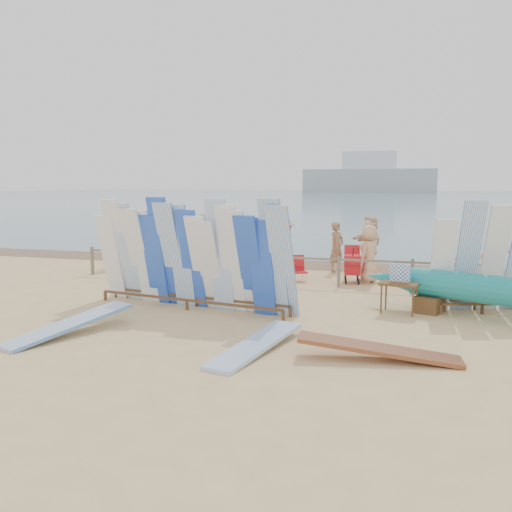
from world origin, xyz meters
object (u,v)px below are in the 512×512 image
(beachgoer_1, at_px, (207,246))
(flat_board_b, at_px, (256,350))
(flat_board_c, at_px, (379,360))
(beachgoer_2, at_px, (176,242))
(main_surfboard_rack, at_px, (191,259))
(beachgoer_9, at_px, (497,250))
(beachgoer_5, at_px, (370,242))
(vendor_table, at_px, (399,297))
(beachgoer_6, at_px, (369,254))
(flat_board_e, at_px, (70,335))
(stroller, at_px, (352,268))
(beach_chair_right, at_px, (298,274))
(beach_chair_left, at_px, (263,271))
(side_surfboard_rack, at_px, (482,262))
(beachgoer_11, at_px, (203,236))
(beachgoer_extra_1, at_px, (170,239))
(beachgoer_7, at_px, (337,247))
(beachgoer_8, at_px, (444,256))
(beachgoer_4, at_px, (273,244))

(beachgoer_1, bearing_deg, flat_board_b, 29.09)
(flat_board_c, bearing_deg, beachgoer_2, 36.67)
(main_surfboard_rack, distance_m, beachgoer_9, 10.27)
(beachgoer_5, bearing_deg, beachgoer_9, 54.06)
(vendor_table, bearing_deg, beachgoer_6, 115.40)
(vendor_table, relative_size, beachgoer_2, 0.60)
(flat_board_e, xyz_separation_m, stroller, (4.64, 7.24, 0.44))
(flat_board_b, height_order, beach_chair_right, beach_chair_right)
(flat_board_b, height_order, beach_chair_left, beach_chair_left)
(beach_chair_left, bearing_deg, main_surfboard_rack, -97.66)
(side_surfboard_rack, bearing_deg, beachgoer_2, 140.32)
(flat_board_c, height_order, beachgoer_2, beachgoer_2)
(beachgoer_11, bearing_deg, beachgoer_extra_1, 61.87)
(main_surfboard_rack, relative_size, beachgoer_1, 2.94)
(flat_board_c, relative_size, beachgoer_1, 1.51)
(beach_chair_left, xyz_separation_m, beachgoer_7, (2.02, 1.92, 0.59))
(flat_board_c, height_order, flat_board_b, flat_board_c)
(flat_board_b, height_order, beachgoer_11, beachgoer_11)
(beach_chair_right, height_order, beachgoer_extra_1, beachgoer_extra_1)
(main_surfboard_rack, distance_m, beach_chair_left, 4.53)
(flat_board_b, xyz_separation_m, beach_chair_right, (-0.74, 6.96, 0.23))
(beachgoer_7, distance_m, beachgoer_2, 5.47)
(beach_chair_right, bearing_deg, beachgoer_6, -17.92)
(beach_chair_right, bearing_deg, side_surfboard_rack, -56.96)
(beachgoer_1, bearing_deg, beach_chair_left, 75.10)
(stroller, bearing_deg, flat_board_c, -88.72)
(flat_board_e, height_order, beachgoer_1, beachgoer_1)
(beach_chair_left, xyz_separation_m, stroller, (2.75, 0.05, 0.20))
(flat_board_c, distance_m, beachgoer_1, 9.85)
(side_surfboard_rack, xyz_separation_m, stroller, (-3.23, 2.96, -0.73))
(beachgoer_8, distance_m, beachgoer_4, 5.66)
(beachgoer_8, height_order, beachgoer_4, beachgoer_4)
(side_surfboard_rack, xyz_separation_m, beachgoer_9, (1.06, 5.48, -0.35))
(beach_chair_left, relative_size, stroller, 0.75)
(flat_board_e, xyz_separation_m, beach_chair_right, (3.04, 7.04, 0.23))
(main_surfboard_rack, xyz_separation_m, beachgoer_7, (2.52, 6.33, -0.34))
(flat_board_e, relative_size, beach_chair_right, 3.48)
(beach_chair_left, xyz_separation_m, beach_chair_right, (1.15, -0.15, -0.01))
(side_surfboard_rack, distance_m, beachgoer_8, 3.22)
(vendor_table, bearing_deg, side_surfboard_rack, 29.97)
(flat_board_b, relative_size, beachgoer_2, 1.43)
(vendor_table, relative_size, beachgoer_1, 0.63)
(flat_board_c, bearing_deg, beachgoer_extra_1, 35.32)
(flat_board_e, height_order, stroller, stroller)
(stroller, xyz_separation_m, beachgoer_1, (-4.86, 0.58, 0.45))
(flat_board_c, relative_size, flat_board_b, 1.00)
(beachgoer_extra_1, relative_size, beachgoer_2, 0.95)
(main_surfboard_rack, height_order, vendor_table, main_surfboard_rack)
(beach_chair_left, height_order, beachgoer_8, beachgoer_8)
(flat_board_c, relative_size, beachgoer_8, 1.54)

